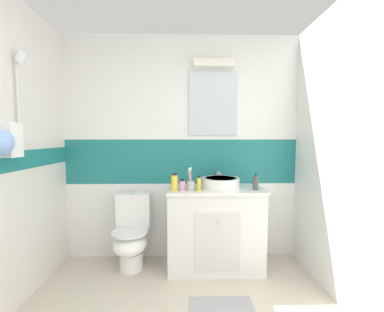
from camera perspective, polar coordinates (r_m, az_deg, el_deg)
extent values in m
cube|color=white|center=(3.00, -2.35, -14.13)|extent=(3.20, 0.10, 0.85)
cube|color=#1E7272|center=(2.86, -2.39, -1.22)|extent=(3.20, 0.10, 0.50)
cube|color=white|center=(2.90, -2.44, 15.22)|extent=(3.20, 0.10, 1.15)
cube|color=silver|center=(2.83, 4.87, 11.87)|extent=(0.54, 0.02, 0.70)
cube|color=white|center=(2.88, 5.01, 20.44)|extent=(0.44, 0.10, 0.08)
cube|color=white|center=(2.28, -36.23, 3.00)|extent=(0.10, 0.14, 0.26)
cylinder|color=silver|center=(2.43, -35.05, 10.68)|extent=(0.02, 0.02, 0.64)
cylinder|color=silver|center=(2.47, -34.57, 18.18)|extent=(0.10, 0.07, 0.11)
sphere|color=#7FA5E5|center=(2.10, -37.82, 2.46)|extent=(0.17, 0.17, 0.17)
cube|color=white|center=(2.06, 37.62, -0.04)|extent=(0.10, 3.48, 2.50)
cube|color=silver|center=(2.75, 5.23, -16.29)|extent=(0.96, 0.49, 0.82)
cube|color=white|center=(2.62, 5.32, -7.62)|extent=(0.98, 0.51, 0.03)
cube|color=silver|center=(2.53, 5.91, -19.13)|extent=(0.43, 0.01, 0.57)
cylinder|color=silver|center=(2.44, 6.00, -14.86)|extent=(0.02, 0.02, 0.03)
cylinder|color=white|center=(2.62, 6.53, -6.12)|extent=(0.39, 0.39, 0.11)
cylinder|color=#B3B3B8|center=(2.61, 6.54, -5.11)|extent=(0.32, 0.32, 0.01)
cylinder|color=silver|center=(2.83, 5.91, -4.93)|extent=(0.03, 0.03, 0.14)
cylinder|color=silver|center=(2.72, 6.21, -3.82)|extent=(0.02, 0.18, 0.02)
cylinder|color=white|center=(2.89, -13.74, -22.26)|extent=(0.24, 0.24, 0.18)
ellipsoid|color=white|center=(2.77, -14.00, -18.91)|extent=(0.34, 0.42, 0.22)
cylinder|color=white|center=(2.72, -14.05, -16.54)|extent=(0.37, 0.37, 0.02)
cube|color=white|center=(2.86, -13.17, -11.85)|extent=(0.36, 0.17, 0.37)
cylinder|color=silver|center=(2.82, -13.23, -8.10)|extent=(0.04, 0.04, 0.02)
cylinder|color=#B2ADA3|center=(2.48, -0.30, -6.83)|extent=(0.07, 0.07, 0.09)
cylinder|color=#338CD8|center=(2.46, -0.63, -5.15)|extent=(0.04, 0.04, 0.18)
cube|color=white|center=(2.45, -0.63, -3.03)|extent=(0.02, 0.02, 0.03)
cylinder|color=gold|center=(2.45, -0.47, -5.21)|extent=(0.04, 0.04, 0.18)
cube|color=white|center=(2.44, -0.47, -3.08)|extent=(0.02, 0.02, 0.03)
cylinder|color=#D872BF|center=(2.45, -0.27, -5.14)|extent=(0.02, 0.02, 0.19)
cube|color=white|center=(2.43, -0.27, -2.94)|extent=(0.01, 0.02, 0.03)
cylinder|color=#4C4C51|center=(2.57, 14.36, -6.05)|extent=(0.06, 0.06, 0.14)
cylinder|color=#262626|center=(2.56, 14.39, -4.15)|extent=(0.01, 0.01, 0.04)
cylinder|color=#262626|center=(2.54, 14.47, -3.78)|extent=(0.01, 0.02, 0.01)
cylinder|color=pink|center=(2.47, -2.23, -6.82)|extent=(0.06, 0.06, 0.09)
cylinder|color=black|center=(2.46, -2.24, -5.51)|extent=(0.04, 0.04, 0.02)
cylinder|color=yellow|center=(2.47, -4.04, -6.16)|extent=(0.06, 0.06, 0.15)
cylinder|color=black|center=(2.46, -4.05, -4.19)|extent=(0.04, 0.04, 0.02)
cylinder|color=yellow|center=(2.46, 1.60, -6.48)|extent=(0.04, 0.04, 0.13)
cylinder|color=black|center=(2.45, 1.61, -4.79)|extent=(0.03, 0.03, 0.02)
cube|color=#99999E|center=(2.34, 7.00, -31.61)|extent=(0.52, 0.32, 0.01)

